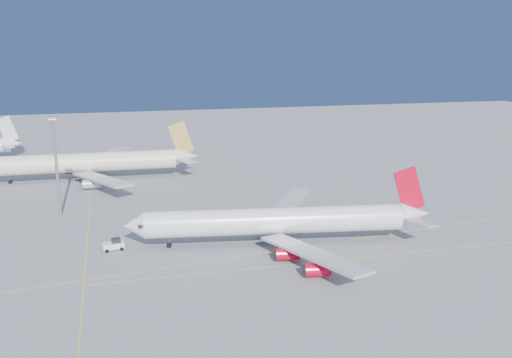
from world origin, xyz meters
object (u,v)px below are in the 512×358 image
Objects in this scene: airliner_etihad at (91,163)px; light_mast at (56,158)px; airliner_virgin at (281,222)px; pushback_tug at (114,245)px.

light_mast is (-6.96, -38.41, 9.34)m from airliner_etihad.
airliner_virgin is 0.98× the size of airliner_etihad.
airliner_etihad is 14.68× the size of pushback_tug.
pushback_tug is at bearing -65.97° from light_mast.
airliner_etihad is 2.72× the size of light_mast.
airliner_etihad reaches higher than pushback_tug.
airliner_virgin is at bearing -58.75° from airliner_etihad.
airliner_etihad is 40.14m from light_mast.
airliner_virgin reaches higher than pushback_tug.
airliner_virgin is 58.58m from light_mast.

